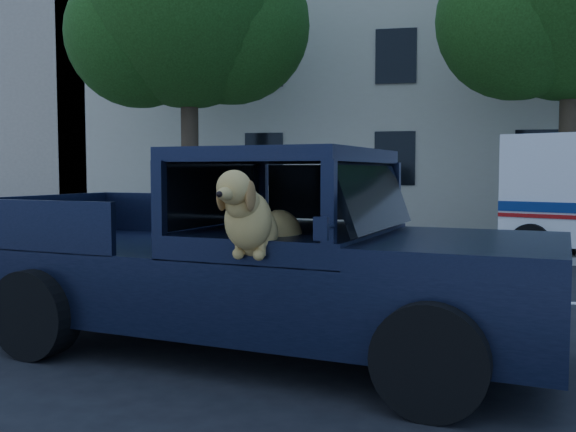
{
  "coord_description": "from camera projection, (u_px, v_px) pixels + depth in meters",
  "views": [
    {
      "loc": [
        1.62,
        -5.9,
        1.82
      ],
      "look_at": [
        0.47,
        -0.08,
        1.4
      ],
      "focal_mm": 40.0,
      "sensor_mm": 36.0,
      "label": 1
    }
  ],
  "objects": [
    {
      "name": "ground",
      "position": [
        243.0,
        359.0,
        6.21
      ],
      "size": [
        120.0,
        120.0,
        0.0
      ],
      "primitive_type": "plane",
      "color": "black",
      "rests_on": "ground"
    },
    {
      "name": "far_sidewalk",
      "position": [
        345.0,
        245.0,
        15.21
      ],
      "size": [
        60.0,
        4.0,
        0.15
      ],
      "primitive_type": "cube",
      "color": "gray",
      "rests_on": "ground"
    },
    {
      "name": "lane_stripes",
      "position": [
        441.0,
        298.0,
        9.15
      ],
      "size": [
        21.6,
        0.14,
        0.01
      ],
      "primitive_type": null,
      "color": "silver",
      "rests_on": "ground"
    },
    {
      "name": "street_tree_left",
      "position": [
        190.0,
        15.0,
        16.0
      ],
      "size": [
        6.0,
        5.2,
        8.6
      ],
      "color": "#332619",
      "rests_on": "ground"
    },
    {
      "name": "building_main",
      "position": [
        459.0,
        91.0,
        21.45
      ],
      "size": [
        26.0,
        6.0,
        9.0
      ],
      "primitive_type": "cube",
      "color": "#B9B098",
      "rests_on": "ground"
    },
    {
      "name": "pickup_truck",
      "position": [
        252.0,
        283.0,
        6.46
      ],
      "size": [
        6.01,
        3.46,
        2.03
      ],
      "rotation": [
        0.0,
        0.0,
        -0.21
      ],
      "color": "black",
      "rests_on": "ground"
    }
  ]
}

